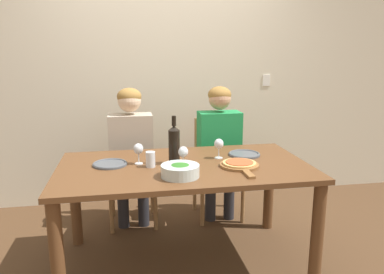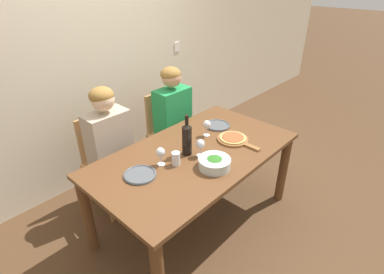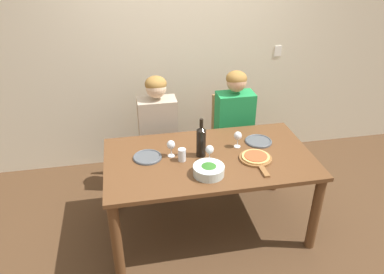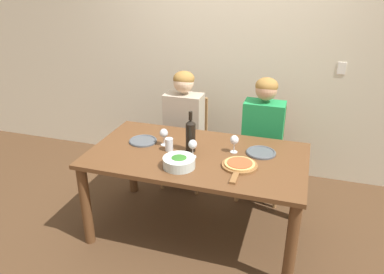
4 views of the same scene
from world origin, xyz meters
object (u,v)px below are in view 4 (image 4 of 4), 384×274
object	(u,v)px
person_man	(263,129)
broccoli_bowl	(179,162)
chair_left	(187,137)
wine_glass_right	(234,141)
person_woman	(183,119)
water_tumbler	(169,145)
dinner_plate_left	(143,141)
dinner_plate_right	(261,152)
chair_right	(262,147)
pizza_on_board	(239,165)
wine_bottle	(191,135)
wine_glass_left	(164,134)
wine_glass_centre	(193,145)

from	to	relation	value
person_man	broccoli_bowl	distance (m)	1.09
chair_left	wine_glass_right	xyz separation A→B (m)	(0.64, -0.70, 0.36)
person_woman	person_man	world-z (taller)	same
person_woman	water_tumbler	world-z (taller)	person_woman
dinner_plate_left	dinner_plate_right	size ratio (longest dim) A/B	1.00
chair_right	pizza_on_board	xyz separation A→B (m)	(-0.07, -0.94, 0.27)
chair_right	water_tumbler	bearing A→B (deg)	-129.20
pizza_on_board	person_woman	bearing A→B (deg)	131.50
chair_right	wine_glass_right	world-z (taller)	chair_right
dinner_plate_right	water_tumbler	world-z (taller)	water_tumbler
water_tumbler	wine_bottle	bearing A→B (deg)	14.96
person_man	wine_bottle	world-z (taller)	person_man
chair_right	dinner_plate_left	xyz separation A→B (m)	(-0.96, -0.74, 0.26)
chair_right	dinner_plate_right	world-z (taller)	chair_right
chair_left	dinner_plate_right	world-z (taller)	chair_left
person_man	dinner_plate_left	bearing A→B (deg)	-146.78
chair_left	person_woman	size ratio (longest dim) A/B	0.74
dinner_plate_left	wine_glass_left	size ratio (longest dim) A/B	1.62
broccoli_bowl	wine_glass_left	size ratio (longest dim) A/B	1.65
wine_bottle	broccoli_bowl	size ratio (longest dim) A/B	1.40
person_man	water_tumbler	xyz separation A→B (m)	(-0.68, -0.72, 0.06)
person_man	wine_glass_centre	bearing A→B (deg)	-120.45
broccoli_bowl	dinner_plate_left	size ratio (longest dim) A/B	1.02
chair_left	person_man	bearing A→B (deg)	-7.78
person_man	wine_glass_right	size ratio (longest dim) A/B	8.26
chair_right	wine_bottle	world-z (taller)	wine_bottle
person_woman	person_man	bearing A→B (deg)	0.00
person_woman	wine_glass_centre	size ratio (longest dim) A/B	8.26
person_man	water_tumbler	world-z (taller)	person_man
dinner_plate_left	water_tumbler	world-z (taller)	water_tumbler
chair_right	wine_glass_left	size ratio (longest dim) A/B	6.15
pizza_on_board	water_tumbler	size ratio (longest dim) A/B	3.80
person_man	water_tumbler	distance (m)	0.99
wine_bottle	person_man	bearing A→B (deg)	53.19
dinner_plate_left	wine_glass_left	distance (m)	0.22
chair_right	person_man	distance (m)	0.27
person_man	chair_right	bearing A→B (deg)	90.00
pizza_on_board	wine_glass_right	world-z (taller)	wine_glass_right
person_woman	water_tumbler	xyz separation A→B (m)	(0.12, -0.72, 0.06)
wine_glass_left	water_tumbler	distance (m)	0.13
wine_glass_left	wine_glass_right	world-z (taller)	same
person_woman	pizza_on_board	xyz separation A→B (m)	(0.74, -0.83, 0.02)
wine_glass_left	wine_glass_centre	bearing A→B (deg)	-24.97
dinner_plate_left	wine_glass_left	bearing A→B (deg)	-2.55
dinner_plate_left	pizza_on_board	size ratio (longest dim) A/B	0.59
broccoli_bowl	pizza_on_board	distance (m)	0.46
wine_glass_left	wine_bottle	bearing A→B (deg)	-8.91
broccoli_bowl	water_tumbler	bearing A→B (deg)	125.46
pizza_on_board	wine_glass_left	size ratio (longest dim) A/B	2.75
pizza_on_board	wine_glass_centre	xyz separation A→B (m)	(-0.39, 0.05, 0.09)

